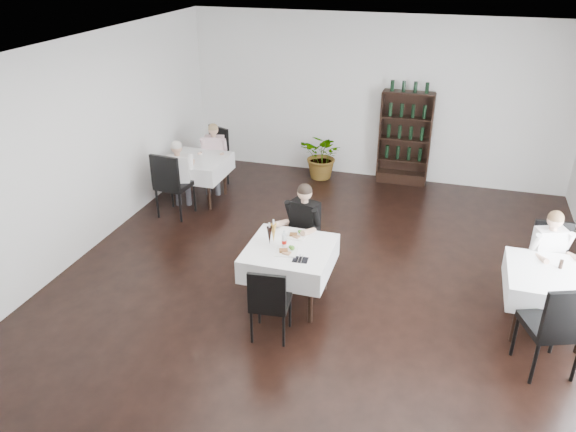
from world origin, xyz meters
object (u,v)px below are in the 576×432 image
Objects in this scene: wine_shelf at (405,139)px; potted_tree at (323,156)px; main_table at (290,258)px; diner_main at (302,225)px.

potted_tree is at bearing -171.30° from wine_shelf.
main_table is (-0.90, -4.31, -0.23)m from wine_shelf.
potted_tree is (-0.56, 4.09, -0.17)m from main_table.
wine_shelf is 1.32× the size of diner_main.
diner_main reaches higher than potted_tree.
main_table is 1.14× the size of potted_tree.
potted_tree is 0.68× the size of diner_main.
wine_shelf is at bearing 75.94° from diner_main.
diner_main is (-0.02, 0.62, 0.15)m from main_table.
diner_main is at bearing -81.18° from potted_tree.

